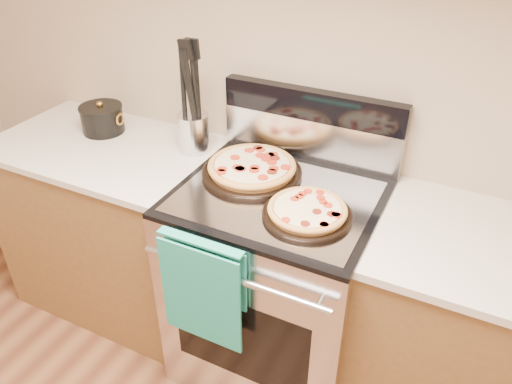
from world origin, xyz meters
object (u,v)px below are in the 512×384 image
at_px(pepperoni_pizza_back, 252,169).
at_px(utensil_crock, 194,133).
at_px(pepperoni_pizza_front, 307,211).
at_px(range_body, 276,285).
at_px(saucepan, 102,120).

height_order(pepperoni_pizza_back, utensil_crock, utensil_crock).
height_order(pepperoni_pizza_front, utensil_crock, utensil_crock).
bearing_deg(range_body, utensil_crock, 160.83).
height_order(range_body, saucepan, saucepan).
xyz_separation_m(pepperoni_pizza_back, utensil_crock, (-0.33, 0.10, 0.04)).
xyz_separation_m(pepperoni_pizza_back, pepperoni_pizza_front, (0.30, -0.17, -0.01)).
xyz_separation_m(utensil_crock, saucepan, (-0.48, -0.03, -0.03)).
distance_m(pepperoni_pizza_back, pepperoni_pizza_front, 0.35).
height_order(range_body, pepperoni_pizza_back, pepperoni_pizza_back).
bearing_deg(saucepan, pepperoni_pizza_back, -4.82).
xyz_separation_m(range_body, pepperoni_pizza_front, (0.15, -0.10, 0.50)).
height_order(utensil_crock, saucepan, utensil_crock).
bearing_deg(pepperoni_pizza_back, range_body, -24.96).
relative_size(range_body, saucepan, 4.71).
distance_m(pepperoni_pizza_back, saucepan, 0.82).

